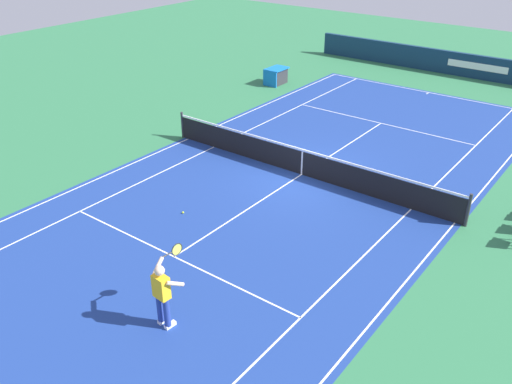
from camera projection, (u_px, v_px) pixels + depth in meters
The scene contains 8 objects.
ground_plane at pixel (302, 174), 19.38m from camera, with size 60.00×60.00×0.00m, color #2D7247.
court_slab at pixel (302, 174), 19.38m from camera, with size 24.20×11.40×0.00m, color navy.
court_line_markings at pixel (302, 174), 19.38m from camera, with size 23.85×11.05×0.01m.
tennis_net at pixel (302, 162), 19.15m from camera, with size 0.10×11.70×1.08m.
stadium_barrier at pixel (458, 64), 30.28m from camera, with size 0.26×17.00×1.27m.
tennis_player_near at pixel (163, 292), 12.04m from camera, with size 1.10×0.78×1.70m.
tennis_ball at pixel (183, 212), 16.93m from camera, with size 0.07×0.07×0.07m, color #CCE01E.
equipment_cart_tarped at pixel (276, 76), 28.88m from camera, with size 1.25×0.84×0.85m.
Camera 1 is at (14.86, 9.21, 8.53)m, focal length 38.28 mm.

